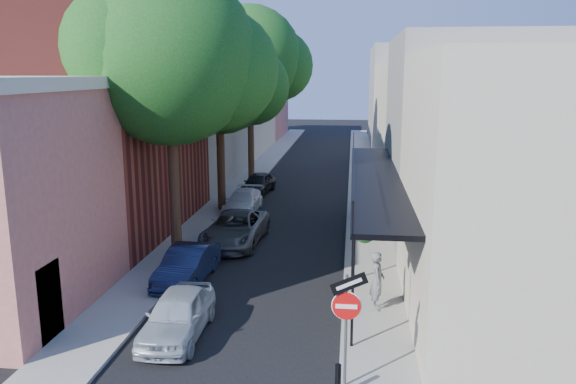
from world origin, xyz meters
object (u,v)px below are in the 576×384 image
(oak_far, at_px, (257,60))
(oak_near, at_px, (182,60))
(sign_post, at_px, (347,310))
(parked_car_a, at_px, (178,315))
(parked_car_b, at_px, (187,265))
(parked_car_d, at_px, (243,201))
(oak_mid, at_px, (227,80))
(bollard, at_px, (338,381))
(parked_car_c, at_px, (235,229))
(pedestrian, at_px, (377,281))
(parked_car_e, at_px, (258,183))

(oak_far, bearing_deg, oak_near, -90.04)
(sign_post, relative_size, parked_car_a, 0.78)
(parked_car_a, height_order, parked_car_b, parked_car_a)
(sign_post, distance_m, parked_car_b, 8.77)
(oak_far, distance_m, parked_car_d, 12.12)
(oak_mid, relative_size, parked_car_b, 2.62)
(sign_post, relative_size, parked_car_d, 0.73)
(parked_car_a, bearing_deg, sign_post, -26.02)
(oak_near, distance_m, parked_car_b, 7.81)
(bollard, bearing_deg, oak_near, 123.12)
(parked_car_c, bearing_deg, sign_post, -63.41)
(parked_car_c, bearing_deg, oak_mid, 107.32)
(parked_car_a, xyz_separation_m, parked_car_b, (-0.96, 4.17, -0.01))
(bollard, distance_m, parked_car_c, 12.63)
(oak_near, bearing_deg, pedestrian, -32.39)
(oak_mid, bearing_deg, bollard, -70.10)
(oak_near, relative_size, parked_car_b, 2.94)
(parked_car_c, distance_m, parked_car_e, 10.62)
(oak_mid, relative_size, parked_car_d, 2.49)
(bollard, xyz_separation_m, pedestrian, (1.07, 5.04, 0.54))
(sign_post, xyz_separation_m, oak_near, (-6.53, 9.29, 5.84))
(oak_far, height_order, parked_car_b, oak_far)
(parked_car_a, xyz_separation_m, parked_car_e, (-0.96, 19.50, -0.01))
(sign_post, height_order, parked_car_e, sign_post)
(parked_car_b, xyz_separation_m, parked_car_e, (0.00, 15.33, 0.01))
(sign_post, xyz_separation_m, parked_car_b, (-5.76, 6.46, -1.40))
(bollard, relative_size, parked_car_a, 0.21)
(pedestrian, bearing_deg, parked_car_d, 30.92)
(oak_near, height_order, parked_car_e, oak_near)
(parked_car_a, relative_size, parked_car_b, 0.99)
(sign_post, distance_m, parked_car_a, 5.49)
(bollard, distance_m, parked_car_d, 18.28)
(oak_near, bearing_deg, parked_car_c, 51.19)
(bollard, xyz_separation_m, parked_car_d, (-5.60, 17.40, 0.07))
(bollard, xyz_separation_m, oak_mid, (-6.42, 17.73, 6.54))
(oak_far, height_order, pedestrian, oak_far)
(oak_near, bearing_deg, parked_car_d, 84.27)
(oak_near, xyz_separation_m, parked_car_c, (1.54, 1.91, -7.18))
(sign_post, relative_size, parked_car_c, 0.60)
(parked_car_c, relative_size, parked_car_e, 1.31)
(sign_post, xyz_separation_m, parked_car_a, (-4.80, 2.29, -1.38))
(oak_near, height_order, oak_mid, oak_near)
(sign_post, relative_size, oak_mid, 0.29)
(bollard, bearing_deg, parked_car_e, 104.12)
(parked_car_a, bearing_deg, pedestrian, 21.27)
(bollard, height_order, parked_car_a, parked_car_a)
(parked_car_b, relative_size, pedestrian, 2.07)
(oak_near, distance_m, oak_mid, 8.01)
(bollard, distance_m, oak_far, 28.58)
(oak_far, distance_m, pedestrian, 24.06)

